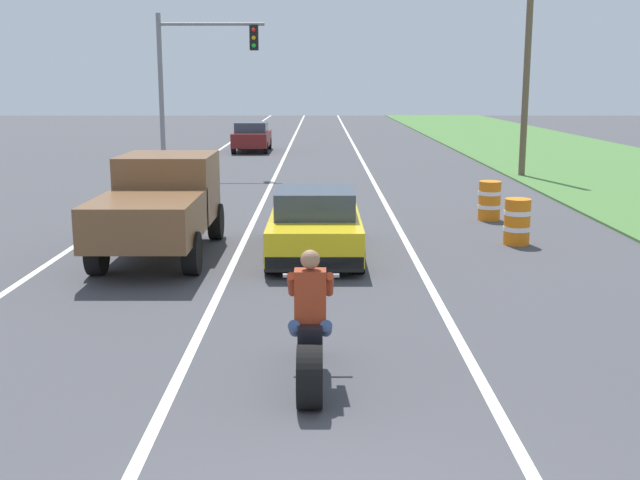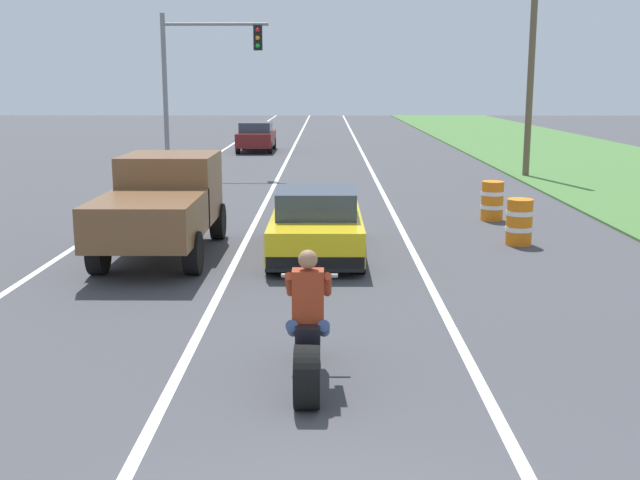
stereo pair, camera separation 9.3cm
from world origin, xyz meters
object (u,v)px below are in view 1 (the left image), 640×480
Objects in this scene: construction_barrel_mid at (490,201)px; sports_car_yellow at (315,225)px; pickup_truck_left_lane_brown at (161,202)px; distant_car_far_ahead at (252,136)px; traffic_light_mast_near at (192,69)px; construction_barrel_nearest at (517,221)px; motorcycle_with_rider at (311,337)px.

sports_car_yellow is at bearing -136.70° from construction_barrel_mid.
pickup_truck_left_lane_brown is 8.66m from construction_barrel_mid.
distant_car_far_ahead reaches higher than construction_barrel_mid.
construction_barrel_nearest is at bearing -55.71° from traffic_light_mast_near.
distant_car_far_ahead is at bearing 97.86° from sports_car_yellow.
traffic_light_mast_near is at bearing -97.52° from distant_car_far_ahead.
construction_barrel_mid is at bearing -68.94° from distant_car_far_ahead.
construction_barrel_mid is at bearing 88.96° from construction_barrel_nearest.
pickup_truck_left_lane_brown reaches higher than motorcycle_with_rider.
traffic_light_mast_near is at bearing 108.06° from sports_car_yellow.
sports_car_yellow is 24.72m from distant_car_far_ahead.
sports_car_yellow is 0.72× the size of traffic_light_mast_near.
pickup_truck_left_lane_brown is at bearing -89.37° from distant_car_far_ahead.
traffic_light_mast_near is 16.50m from construction_barrel_nearest.
distant_car_far_ahead is (-7.82, 20.31, 0.27)m from construction_barrel_mid.
motorcycle_with_rider is 22.22m from traffic_light_mast_near.
traffic_light_mast_near reaches higher than motorcycle_with_rider.
sports_car_yellow is 4.30× the size of construction_barrel_nearest.
sports_car_yellow is at bearing -165.76° from construction_barrel_nearest.
sports_car_yellow is 6.10m from construction_barrel_mid.
construction_barrel_nearest is at bearing 61.59° from motorcycle_with_rider.
construction_barrel_mid is 0.25× the size of distant_car_far_ahead.
pickup_truck_left_lane_brown is 14.83m from traffic_light_mast_near.
construction_barrel_nearest is at bearing 8.63° from pickup_truck_left_lane_brown.
pickup_truck_left_lane_brown is at bearing -171.37° from construction_barrel_nearest.
pickup_truck_left_lane_brown is 4.80× the size of construction_barrel_nearest.
motorcycle_with_rider is at bearing -118.41° from construction_barrel_nearest.
construction_barrel_mid is (9.15, -10.26, -3.45)m from traffic_light_mast_near.
sports_car_yellow is at bearing 89.92° from motorcycle_with_rider.
pickup_truck_left_lane_brown is 24.52m from distant_car_far_ahead.
pickup_truck_left_lane_brown reaches higher than construction_barrel_nearest.
sports_car_yellow is at bearing -82.14° from distant_car_far_ahead.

